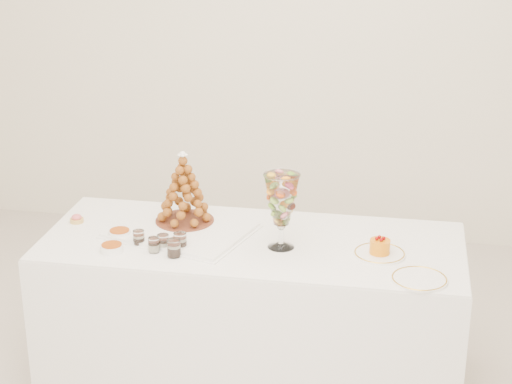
# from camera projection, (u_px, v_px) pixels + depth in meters

# --- Properties ---
(buffet_table) EXTENTS (1.84, 0.74, 0.70)m
(buffet_table) POSITION_uv_depth(u_px,v_px,m) (252.00, 311.00, 3.86)
(buffet_table) COLOR white
(buffet_table) RESTS_ON ground
(lace_tray) EXTENTS (0.68, 0.58, 0.02)m
(lace_tray) POSITION_uv_depth(u_px,v_px,m) (181.00, 230.00, 3.81)
(lace_tray) COLOR white
(lace_tray) RESTS_ON buffet_table
(macaron_vase) EXTENTS (0.15, 0.15, 0.33)m
(macaron_vase) POSITION_uv_depth(u_px,v_px,m) (282.00, 200.00, 3.59)
(macaron_vase) COLOR white
(macaron_vase) RESTS_ON buffet_table
(cake_plate) EXTENTS (0.22, 0.22, 0.01)m
(cake_plate) POSITION_uv_depth(u_px,v_px,m) (379.00, 254.00, 3.59)
(cake_plate) COLOR white
(cake_plate) RESTS_ON buffet_table
(spare_plate) EXTENTS (0.22, 0.22, 0.01)m
(spare_plate) POSITION_uv_depth(u_px,v_px,m) (419.00, 279.00, 3.37)
(spare_plate) COLOR white
(spare_plate) RESTS_ON buffet_table
(pink_tart) EXTENTS (0.06, 0.06, 0.04)m
(pink_tart) POSITION_uv_depth(u_px,v_px,m) (77.00, 219.00, 3.92)
(pink_tart) COLOR tan
(pink_tart) RESTS_ON buffet_table
(verrine_a) EXTENTS (0.06, 0.06, 0.07)m
(verrine_a) POSITION_uv_depth(u_px,v_px,m) (139.00, 238.00, 3.67)
(verrine_a) COLOR white
(verrine_a) RESTS_ON buffet_table
(verrine_b) EXTENTS (0.05, 0.05, 0.07)m
(verrine_b) POSITION_uv_depth(u_px,v_px,m) (163.00, 242.00, 3.63)
(verrine_b) COLOR white
(verrine_b) RESTS_ON buffet_table
(verrine_c) EXTENTS (0.07, 0.07, 0.08)m
(verrine_c) POSITION_uv_depth(u_px,v_px,m) (180.00, 241.00, 3.63)
(verrine_c) COLOR white
(verrine_c) RESTS_ON buffet_table
(verrine_d) EXTENTS (0.06, 0.06, 0.06)m
(verrine_d) POSITION_uv_depth(u_px,v_px,m) (154.00, 245.00, 3.61)
(verrine_d) COLOR white
(verrine_d) RESTS_ON buffet_table
(verrine_e) EXTENTS (0.06, 0.06, 0.08)m
(verrine_e) POSITION_uv_depth(u_px,v_px,m) (174.00, 248.00, 3.56)
(verrine_e) COLOR white
(verrine_e) RESTS_ON buffet_table
(ramekin_back) EXTENTS (0.10, 0.10, 0.03)m
(ramekin_back) POSITION_uv_depth(u_px,v_px,m) (120.00, 234.00, 3.76)
(ramekin_back) COLOR white
(ramekin_back) RESTS_ON buffet_table
(ramekin_front) EXTENTS (0.10, 0.10, 0.03)m
(ramekin_front) POSITION_uv_depth(u_px,v_px,m) (112.00, 248.00, 3.62)
(ramekin_front) COLOR white
(ramekin_front) RESTS_ON buffet_table
(croquembouche) EXTENTS (0.27, 0.27, 0.33)m
(croquembouche) POSITION_uv_depth(u_px,v_px,m) (184.00, 188.00, 3.83)
(croquembouche) COLOR brown
(croquembouche) RESTS_ON lace_tray
(mousse_cake) EXTENTS (0.09, 0.09, 0.08)m
(mousse_cake) POSITION_uv_depth(u_px,v_px,m) (380.00, 246.00, 3.57)
(mousse_cake) COLOR orange
(mousse_cake) RESTS_ON cake_plate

